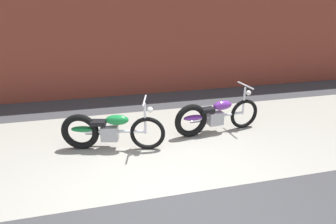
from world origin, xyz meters
The scene contains 5 objects.
ground_plane centered at (0.00, 0.00, 0.00)m, with size 80.00×80.00×0.00m, color #38383A.
sidewalk_slab centered at (0.00, 1.75, 0.00)m, with size 36.00×3.50×0.01m, color gray.
brick_building_wall centered at (0.00, 5.20, 2.42)m, with size 36.00×0.50×4.84m, color brown.
motorcycle_green centered at (-0.87, 1.70, 0.40)m, with size 1.97×0.76×1.03m.
motorcycle_purple centered at (1.38, 1.89, 0.40)m, with size 2.00×0.58×1.03m.
Camera 1 is at (-0.87, -3.42, 2.77)m, focal length 30.68 mm.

